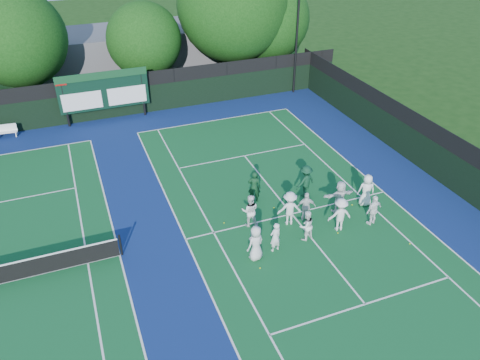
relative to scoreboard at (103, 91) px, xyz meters
name	(u,v)px	position (x,y,z in m)	size (l,w,h in m)	color
ground	(301,226)	(7.01, -15.59, -2.19)	(120.00, 120.00, 0.00)	#173A0F
court_apron	(175,242)	(1.01, -14.59, -2.19)	(34.00, 32.00, 0.01)	navy
near_court	(292,214)	(7.01, -14.59, -2.18)	(11.05, 23.85, 0.01)	#105125
back_fence	(119,98)	(1.01, 0.41, -0.83)	(34.00, 0.08, 3.00)	black
divider_fence_right	(442,158)	(16.01, -14.59, -0.83)	(0.08, 32.00, 3.00)	black
scoreboard	(103,91)	(0.00, 0.00, 0.00)	(6.00, 0.21, 3.55)	black
clubhouse	(151,51)	(5.01, 8.41, -0.19)	(18.00, 6.00, 4.00)	#5E5D63
light_pole_right	(299,10)	(14.51, 0.11, 4.11)	(1.20, 0.30, 10.12)	black
bench	(6,131)	(-6.50, -0.22, -1.72)	(1.42, 0.48, 0.88)	white
tree_b	(20,40)	(-4.65, 3.99, 2.83)	(6.64, 6.64, 8.52)	black
tree_c	(146,41)	(3.92, 3.99, 1.91)	(5.54, 5.54, 7.02)	black
tree_d	(235,7)	(11.03, 3.99, 3.81)	(8.72, 8.72, 10.59)	black
tree_e	(268,20)	(13.84, 3.99, 2.58)	(6.88, 6.88, 8.39)	black
tennis_ball_0	(260,268)	(3.98, -17.63, -2.16)	(0.07, 0.07, 0.07)	#ADCF18
tennis_ball_1	(352,205)	(10.24, -15.02, -2.16)	(0.07, 0.07, 0.07)	#ADCF18
tennis_ball_2	(410,244)	(11.00, -18.64, -2.16)	(0.07, 0.07, 0.07)	#ADCF18
tennis_ball_3	(224,223)	(3.60, -14.08, -2.16)	(0.07, 0.07, 0.07)	#ADCF18
tennis_ball_4	(274,208)	(6.39, -13.80, -2.16)	(0.07, 0.07, 0.07)	#ADCF18
tennis_ball_5	(338,233)	(8.34, -16.76, -2.16)	(0.07, 0.07, 0.07)	#ADCF18
player_front_0	(256,243)	(4.05, -16.94, -1.33)	(0.84, 0.55, 1.72)	silver
player_front_1	(275,237)	(5.07, -16.76, -1.44)	(0.55, 0.36, 1.50)	white
player_front_2	(306,226)	(6.72, -16.54, -1.42)	(0.75, 0.58, 1.54)	white
player_front_3	(340,214)	(8.53, -16.47, -1.33)	(1.11, 0.64, 1.73)	white
player_front_4	(374,210)	(10.27, -16.67, -1.38)	(0.95, 0.39, 1.61)	white
player_back_0	(250,211)	(4.72, -14.64, -1.34)	(0.83, 0.65, 1.70)	white
player_back_1	(290,208)	(6.53, -15.20, -1.30)	(1.15, 0.66, 1.78)	silver
player_back_2	(306,207)	(7.42, -15.23, -1.41)	(0.91, 0.38, 1.56)	silver
player_back_3	(340,197)	(9.30, -15.19, -1.32)	(1.62, 0.51, 1.74)	white
player_back_4	(366,190)	(10.87, -15.17, -1.31)	(0.86, 0.56, 1.75)	white
coach_left	(254,187)	(5.69, -12.84, -1.30)	(0.65, 0.42, 1.78)	#0E351A
coach_right	(305,181)	(8.37, -13.34, -1.29)	(1.16, 0.67, 1.80)	#0F3822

